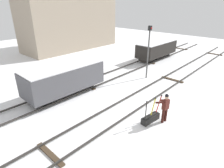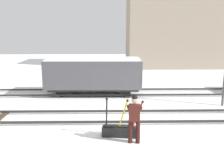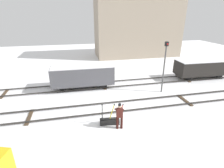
# 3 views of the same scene
# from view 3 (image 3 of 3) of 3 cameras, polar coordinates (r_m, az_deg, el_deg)

# --- Properties ---
(ground_plane) EXTENTS (60.00, 60.00, 0.00)m
(ground_plane) POSITION_cam_3_polar(r_m,az_deg,el_deg) (13.17, 0.62, -7.87)
(ground_plane) COLOR white
(track_main_line) EXTENTS (44.00, 1.94, 0.18)m
(track_main_line) POSITION_cam_3_polar(r_m,az_deg,el_deg) (13.11, 0.63, -7.44)
(track_main_line) COLOR #2D2B28
(track_main_line) RESTS_ON ground_plane
(track_siding_near) EXTENTS (44.00, 1.94, 0.18)m
(track_siding_near) POSITION_cam_3_polar(r_m,az_deg,el_deg) (17.05, -2.70, -0.26)
(track_siding_near) COLOR #2D2B28
(track_siding_near) RESTS_ON ground_plane
(switch_lever_frame) EXTENTS (1.51, 0.51, 1.45)m
(switch_lever_frame) POSITION_cam_3_polar(r_m,az_deg,el_deg) (11.35, -0.74, -11.78)
(switch_lever_frame) COLOR black
(switch_lever_frame) RESTS_ON ground_plane
(rail_worker) EXTENTS (0.59, 0.68, 1.72)m
(rail_worker) POSITION_cam_3_polar(r_m,az_deg,el_deg) (10.61, 2.45, -9.79)
(rail_worker) COLOR #351511
(rail_worker) RESTS_ON ground_plane
(signal_post) EXTENTS (0.24, 0.32, 4.44)m
(signal_post) POSITION_cam_3_polar(r_m,az_deg,el_deg) (15.52, 16.68, 6.56)
(signal_post) COLOR #4C4C4C
(signal_post) RESTS_ON ground_plane
(apartment_building) EXTENTS (13.46, 5.27, 9.88)m
(apartment_building) POSITION_cam_3_polar(r_m,az_deg,el_deg) (29.54, 8.32, 18.63)
(apartment_building) COLOR gray
(apartment_building) RESTS_ON ground_plane
(freight_car_far_end) EXTENTS (5.61, 2.29, 2.17)m
(freight_car_far_end) POSITION_cam_3_polar(r_m,az_deg,el_deg) (16.46, -9.50, 2.93)
(freight_car_far_end) COLOR #2D2B28
(freight_car_far_end) RESTS_ON ground_plane
(freight_car_near_switch) EXTENTS (5.75, 2.12, 1.98)m
(freight_car_near_switch) POSITION_cam_3_polar(r_m,az_deg,el_deg) (21.17, 27.27, 4.76)
(freight_car_near_switch) COLOR #2D2B28
(freight_car_near_switch) RESTS_ON ground_plane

